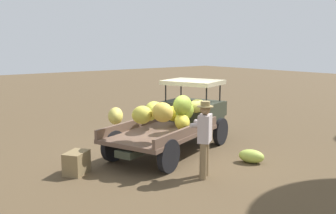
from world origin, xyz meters
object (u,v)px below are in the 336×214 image
Objects in this scene: truck at (179,117)px; loose_banana_bunch at (251,156)px; wooden_crate at (77,163)px; farmer at (204,135)px.

truck is 7.61× the size of loose_banana_bunch.
wooden_crate is at bearing 152.61° from loose_banana_bunch.
truck reaches higher than wooden_crate.
loose_banana_bunch is at bearing -124.32° from farmer.
loose_banana_bunch is at bearing -92.41° from truck.
truck is 2.21m from loose_banana_bunch.
wooden_crate is 4.11m from loose_banana_bunch.
farmer reaches higher than loose_banana_bunch.
farmer reaches higher than wooden_crate.
wooden_crate reaches higher than loose_banana_bunch.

